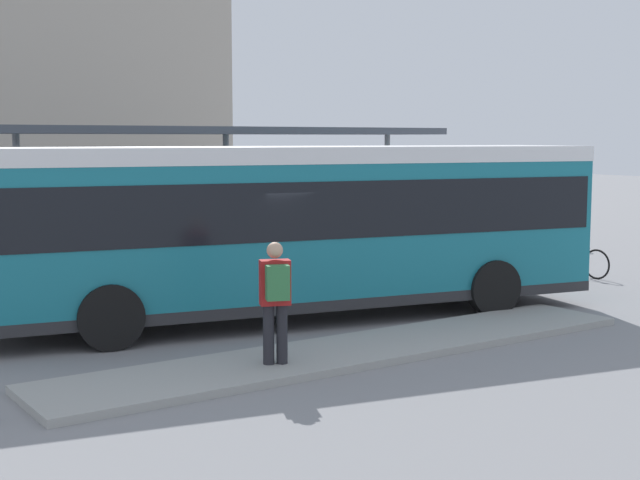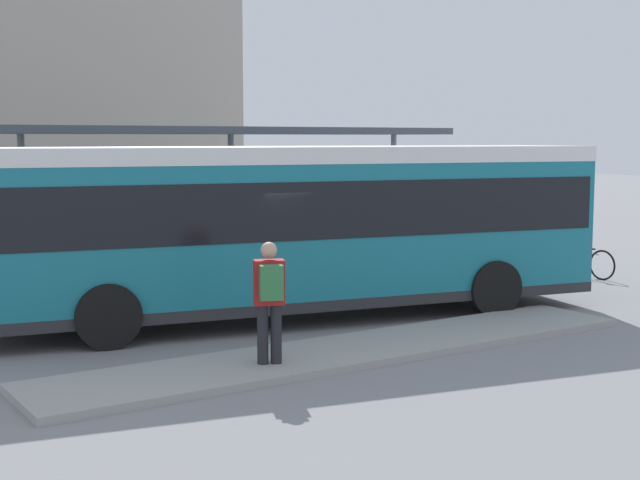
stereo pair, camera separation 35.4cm
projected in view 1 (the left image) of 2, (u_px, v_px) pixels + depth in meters
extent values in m
plane|color=gray|center=(294.00, 318.00, 17.08)|extent=(120.00, 120.00, 0.00)
cube|color=#9E9E99|center=(357.00, 350.00, 14.26)|extent=(10.55, 1.80, 0.12)
cube|color=#197284|center=(294.00, 224.00, 16.87)|extent=(12.15, 4.89, 2.94)
cube|color=white|center=(294.00, 155.00, 16.72)|extent=(12.18, 4.91, 0.30)
cube|color=black|center=(294.00, 206.00, 16.83)|extent=(11.92, 4.87, 1.03)
cube|color=black|center=(551.00, 198.00, 19.11)|extent=(0.55, 2.32, 1.13)
cube|color=#28282B|center=(294.00, 295.00, 17.03)|extent=(12.16, 4.90, 0.20)
cylinder|color=black|center=(430.00, 270.00, 19.56)|extent=(1.13, 0.49, 1.10)
cylinder|color=black|center=(494.00, 288.00, 17.31)|extent=(1.13, 0.49, 1.10)
cylinder|color=black|center=(88.00, 293.00, 16.72)|extent=(1.13, 0.49, 1.10)
cylinder|color=black|center=(111.00, 317.00, 14.47)|extent=(1.13, 0.49, 1.10)
cylinder|color=#232328|center=(269.00, 335.00, 13.12)|extent=(0.17, 0.17, 0.89)
cylinder|color=#232328|center=(282.00, 334.00, 13.16)|extent=(0.17, 0.17, 0.89)
cube|color=#B21E1E|center=(275.00, 282.00, 13.05)|extent=(0.50, 0.39, 0.67)
cube|color=#337542|center=(278.00, 283.00, 12.83)|extent=(0.39, 0.33, 0.51)
sphere|color=tan|center=(275.00, 250.00, 13.00)|extent=(0.24, 0.24, 0.24)
torus|color=black|center=(563.00, 260.00, 22.57)|extent=(0.09, 0.75, 0.74)
torus|color=black|center=(597.00, 264.00, 21.78)|extent=(0.09, 0.75, 0.74)
cylinder|color=silver|center=(580.00, 252.00, 22.15)|extent=(0.08, 0.79, 0.04)
cylinder|color=silver|center=(586.00, 256.00, 22.01)|extent=(0.04, 0.04, 0.37)
cube|color=black|center=(586.00, 248.00, 21.99)|extent=(0.08, 0.18, 0.04)
cylinder|color=silver|center=(566.00, 247.00, 22.46)|extent=(0.48, 0.06, 0.03)
torus|color=black|center=(562.00, 263.00, 22.22)|extent=(0.06, 0.70, 0.70)
torus|color=black|center=(533.00, 259.00, 22.98)|extent=(0.06, 0.70, 0.70)
cylinder|color=gold|center=(548.00, 252.00, 22.57)|extent=(0.05, 0.73, 0.04)
cylinder|color=gold|center=(543.00, 253.00, 22.71)|extent=(0.04, 0.04, 0.34)
cube|color=black|center=(543.00, 247.00, 22.69)|extent=(0.07, 0.18, 0.04)
cylinder|color=gold|center=(560.00, 250.00, 22.26)|extent=(0.48, 0.04, 0.03)
cube|color=#4C515B|center=(226.00, 131.00, 22.85)|extent=(12.49, 3.01, 0.18)
cylinder|color=gray|center=(19.00, 213.00, 20.08)|extent=(0.16, 0.16, 3.54)
cylinder|color=gray|center=(387.00, 195.00, 26.04)|extent=(0.16, 0.16, 3.54)
cylinder|color=gray|center=(227.00, 203.00, 23.06)|extent=(0.16, 0.16, 3.54)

